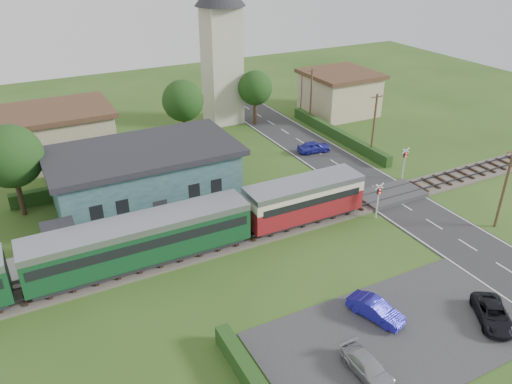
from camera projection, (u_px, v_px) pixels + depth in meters
name	position (u px, v px, depth m)	size (l,w,h in m)	color
ground	(309.00, 234.00, 39.97)	(120.00, 120.00, 0.00)	#2D4C19
railway_track	(296.00, 222.00, 41.50)	(76.00, 3.20, 0.49)	#4C443D
road	(405.00, 206.00, 44.04)	(6.00, 70.00, 0.05)	#28282B
car_park	(397.00, 335.00, 29.89)	(17.00, 9.00, 0.08)	#333335
crossing_deck	(390.00, 195.00, 45.52)	(6.20, 3.40, 0.45)	#333335
platform	(169.00, 232.00, 39.89)	(30.00, 3.00, 0.45)	gray
equipment_hut	(61.00, 241.00, 35.92)	(2.30, 2.30, 2.55)	beige
station_building	(145.00, 176.00, 43.31)	(16.00, 9.00, 5.30)	slate
train	(95.00, 252.00, 33.95)	(43.20, 2.90, 3.40)	#232328
church_tower	(221.00, 39.00, 59.35)	(6.00, 6.00, 17.60)	beige
house_west	(60.00, 133.00, 52.26)	(10.80, 8.80, 5.50)	tan
house_east	(339.00, 92.00, 65.74)	(8.80, 8.80, 5.50)	tan
hedge_roadside	(338.00, 134.00, 58.09)	(0.80, 18.00, 1.20)	#193814
hedge_station	(134.00, 177.00, 47.80)	(22.00, 0.80, 1.30)	#193814
tree_a	(10.00, 157.00, 40.36)	(5.20, 5.20, 8.00)	#332316
tree_b	(183.00, 101.00, 54.96)	(4.60, 4.60, 7.34)	#332316
tree_c	(255.00, 88.00, 60.78)	(4.20, 4.20, 6.78)	#332316
utility_pole_b	(505.00, 187.00, 39.36)	(1.40, 0.22, 7.00)	#473321
utility_pole_c	(374.00, 126.00, 51.97)	(1.40, 0.22, 7.00)	#473321
utility_pole_d	(311.00, 96.00, 61.42)	(1.40, 0.22, 7.00)	#473321
crossing_signal_near	(378.00, 196.00, 41.27)	(0.84, 0.28, 3.28)	silver
crossing_signal_far	(405.00, 159.00, 47.99)	(0.84, 0.28, 3.28)	silver
streetlamp_east	(302.00, 89.00, 66.36)	(0.30, 0.30, 5.15)	#3F3F47
car_on_road	(314.00, 147.00, 54.57)	(1.46, 3.63, 1.24)	#292AA9
car_park_blue	(376.00, 310.00, 30.97)	(1.28, 3.66, 1.21)	#201DA6
car_park_silver	(368.00, 367.00, 26.95)	(1.48, 3.63, 1.05)	#9B9DA3
car_park_dark	(493.00, 314.00, 30.67)	(1.82, 3.95, 1.10)	black
pedestrian_near	(270.00, 199.00, 42.46)	(0.64, 0.42, 1.76)	gray
pedestrian_far	(99.00, 237.00, 37.33)	(0.76, 0.59, 1.57)	gray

